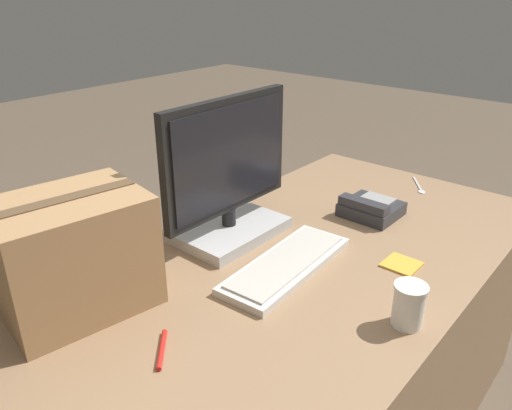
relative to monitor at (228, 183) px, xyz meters
The scene contains 9 objects.
office_desk 0.60m from the monitor, 89.89° to the right, with size 1.80×0.90×0.73m.
monitor is the anchor object (origin of this frame).
keyboard 0.31m from the monitor, 99.71° to the right, with size 0.46×0.19×0.03m.
desk_phone 0.52m from the monitor, 33.12° to the right, with size 0.17×0.18×0.07m.
paper_cup_right 0.64m from the monitor, 95.46° to the right, with size 0.08×0.08×0.11m.
spoon 0.84m from the monitor, 21.51° to the right, with size 0.15×0.11×0.00m.
cardboard_box 0.51m from the monitor, behind, with size 0.38×0.31×0.29m.
pen_marker 0.59m from the monitor, 151.82° to the right, with size 0.10×0.09×0.01m.
sticky_note_pad 0.56m from the monitor, 70.06° to the right, with size 0.10×0.10×0.01m.
Camera 1 is at (-1.02, -0.71, 1.48)m, focal length 35.00 mm.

